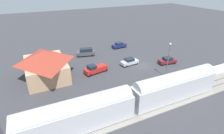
{
  "coord_description": "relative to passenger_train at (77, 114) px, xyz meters",
  "views": [
    {
      "loc": [
        -33.36,
        24.24,
        19.34
      ],
      "look_at": [
        0.64,
        7.91,
        1.0
      ],
      "focal_mm": 28.85,
      "sensor_mm": 36.0,
      "label": 1
    }
  ],
  "objects": [
    {
      "name": "ground_plane",
      "position": [
        14.0,
        -20.19,
        -2.86
      ],
      "size": [
        200.0,
        200.0,
        0.0
      ],
      "primitive_type": "plane",
      "color": "#38383D"
    },
    {
      "name": "pedestrian_waiting_far",
      "position": [
        4.27,
        -29.77,
        -1.58
      ],
      "size": [
        0.36,
        0.36,
        1.71
      ],
      "color": "brown",
      "rests_on": "platform"
    },
    {
      "name": "suv_charcoal",
      "position": [
        26.24,
        -9.72,
        -1.71
      ],
      "size": [
        3.0,
        5.21,
        2.22
      ],
      "color": "#47494F",
      "rests_on": "ground"
    },
    {
      "name": "station_building",
      "position": [
        18.0,
        1.8,
        0.36
      ],
      "size": [
        11.93,
        8.89,
        6.19
      ],
      "color": "tan",
      "rests_on": "ground"
    },
    {
      "name": "pedestrian_on_platform",
      "position": [
        3.58,
        -24.13,
        -1.58
      ],
      "size": [
        0.36,
        0.36,
        1.71
      ],
      "color": "#23284C",
      "rests_on": "platform"
    },
    {
      "name": "light_pole_near_platform",
      "position": [
        6.8,
        -21.62,
        2.07
      ],
      "size": [
        0.44,
        0.44,
        7.85
      ],
      "color": "#515156",
      "rests_on": "ground"
    },
    {
      "name": "pickup_red",
      "position": [
        15.41,
        -8.45,
        -1.83
      ],
      "size": [
        2.94,
        5.67,
        2.14
      ],
      "color": "red",
      "rests_on": "ground"
    },
    {
      "name": "platform",
      "position": [
        4.0,
        -20.19,
        -2.71
      ],
      "size": [
        3.2,
        46.0,
        0.3
      ],
      "color": "#B7B2A8",
      "rests_on": "ground"
    },
    {
      "name": "passenger_train",
      "position": [
        0.0,
        0.0,
        0.0
      ],
      "size": [
        2.93,
        51.38,
        4.98
      ],
      "color": "silver",
      "rests_on": "railway_track"
    },
    {
      "name": "sedan_navy",
      "position": [
        28.05,
        -21.22,
        -1.98
      ],
      "size": [
        2.05,
        4.58,
        1.74
      ],
      "color": "navy",
      "rests_on": "ground"
    },
    {
      "name": "railway_track",
      "position": [
        -0.0,
        -20.19,
        -2.76
      ],
      "size": [
        4.8,
        70.0,
        0.3
      ],
      "color": "gray",
      "rests_on": "ground"
    },
    {
      "name": "sedan_silver",
      "position": [
        15.78,
        -17.68,
        -1.98
      ],
      "size": [
        2.23,
        4.65,
        1.74
      ],
      "color": "silver",
      "rests_on": "ground"
    },
    {
      "name": "sedan_maroon",
      "position": [
        12.18,
        -26.72,
        -1.98
      ],
      "size": [
        2.47,
        4.72,
        1.74
      ],
      "color": "maroon",
      "rests_on": "ground"
    }
  ]
}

